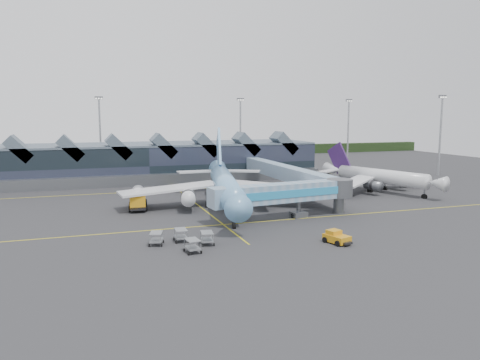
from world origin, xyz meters
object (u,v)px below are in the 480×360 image
object	(u,v)px
fuel_truck	(138,197)
regional_jet	(377,176)
main_airliner	(225,184)
pushback_tug	(337,238)
jet_bridge	(293,193)

from	to	relation	value
fuel_truck	regional_jet	bearing A→B (deg)	9.23
main_airliner	pushback_tug	world-z (taller)	main_airliner
main_airliner	jet_bridge	distance (m)	15.07
regional_jet	jet_bridge	world-z (taller)	regional_jet
pushback_tug	regional_jet	bearing A→B (deg)	31.76
main_airliner	pushback_tug	distance (m)	29.72
main_airliner	fuel_truck	distance (m)	16.22
jet_bridge	fuel_truck	size ratio (longest dim) A/B	2.42
main_airliner	regional_jet	distance (m)	38.07
regional_jet	pushback_tug	bearing A→B (deg)	-149.89
regional_jet	fuel_truck	size ratio (longest dim) A/B	2.80
fuel_truck	pushback_tug	bearing A→B (deg)	-48.65
pushback_tug	main_airliner	bearing A→B (deg)	86.60
fuel_truck	main_airliner	bearing A→B (deg)	-7.60
jet_bridge	fuel_truck	distance (m)	28.96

